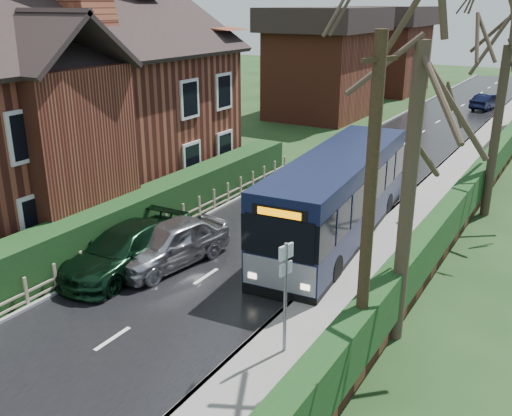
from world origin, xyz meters
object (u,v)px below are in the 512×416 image
Objects in this scene: car_green at (125,250)px; telegraph_pole at (368,220)px; brick_house at (63,98)px; car_silver at (170,243)px; bus_stop_sign at (285,283)px; bus at (337,199)px.

car_green is 8.91m from telegraph_pole.
brick_house is 3.08× the size of car_green.
car_silver is at bearing -19.74° from brick_house.
telegraph_pole is (7.30, -2.50, 3.05)m from car_silver.
brick_house is at bearing 147.79° from car_green.
bus_stop_sign is (6.43, -1.52, 1.23)m from car_green.
bus is 2.42× the size of car_silver.
car_green is (-4.63, -5.66, -0.83)m from bus.
brick_house reaches higher than car_green.
telegraph_pole reaches higher than bus_stop_sign.
bus is 8.26m from telegraph_pole.
brick_house is 3.44× the size of car_silver.
bus_stop_sign reaches higher than car_green.
telegraph_pole reaches higher than car_silver.
car_green is at bearing -170.10° from telegraph_pole.
bus is at bearing 136.64° from telegraph_pole.
telegraph_pole is (3.60, -7.08, 2.26)m from bus.
car_silver is 6.20m from bus_stop_sign.
bus_stop_sign is at bearing -15.29° from car_green.
brick_house is at bearing 171.04° from bus_stop_sign.
bus is at bearing 117.28° from bus_stop_sign.
car_silver is 1.46× the size of bus_stop_sign.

